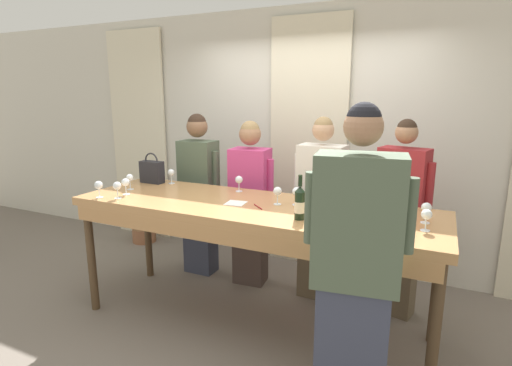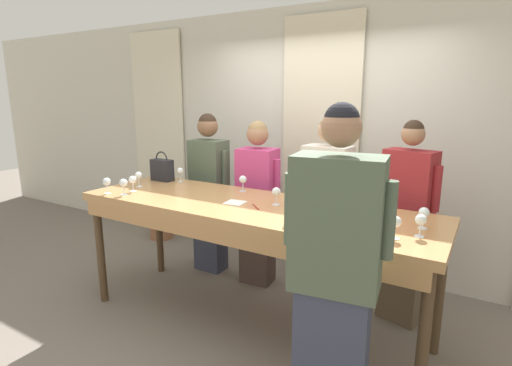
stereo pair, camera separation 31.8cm
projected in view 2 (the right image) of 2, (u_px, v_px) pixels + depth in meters
The scene contains 27 objects.
ground_plane at pixel (251, 323), 3.37m from camera, with size 18.00×18.00×0.00m, color #70665B.
wall_back at pixel (322, 141), 4.30m from camera, with size 12.00×0.06×2.80m.
curtain_panel_left at pixel (159, 135), 5.43m from camera, with size 0.85×0.03×2.69m.
curtain_panel_center at pixel (319, 147), 4.26m from camera, with size 0.85×0.03×2.69m.
tasting_bar at pixel (249, 215), 3.14m from camera, with size 2.91×0.90×1.05m.
wine_bottle at pixel (293, 204), 2.70m from camera, with size 0.07×0.07×0.31m.
handbag at pixel (162, 169), 3.96m from camera, with size 0.23×0.10×0.29m.
wine_glass_front_left at pixel (133, 180), 3.52m from camera, with size 0.07×0.07×0.14m.
wine_glass_front_mid at pixel (361, 205), 2.74m from camera, with size 0.07×0.07×0.14m.
wine_glass_front_right at pixel (421, 221), 2.39m from camera, with size 0.07×0.07×0.14m.
wine_glass_center_left at pixel (424, 213), 2.54m from camera, with size 0.07×0.07×0.14m.
wine_glass_center_mid at pixel (123, 183), 3.39m from camera, with size 0.07×0.07×0.14m.
wine_glass_center_right at pixel (180, 172), 3.91m from camera, with size 0.07×0.07×0.14m.
wine_glass_back_left at pixel (139, 176), 3.70m from camera, with size 0.07×0.07×0.14m.
wine_glass_back_mid at pixel (295, 193), 3.06m from camera, with size 0.07×0.07×0.14m.
wine_glass_back_right at pixel (107, 182), 3.44m from camera, with size 0.07×0.07×0.14m.
wine_glass_near_host at pixel (243, 180), 3.53m from camera, with size 0.07×0.07×0.14m.
wine_glass_by_bottle at pixel (396, 223), 2.36m from camera, with size 0.07×0.07×0.14m.
wine_glass_by_handbag at pixel (276, 192), 3.08m from camera, with size 0.07×0.07×0.14m.
napkin at pixel (235, 203), 3.17m from camera, with size 0.17×0.17×0.00m.
pen at pixel (256, 207), 3.04m from camera, with size 0.11×0.10×0.01m.
guest_olive_jacket at pixel (209, 191), 4.24m from camera, with size 0.48×0.25×1.70m.
guest_pink_top at pixel (258, 202), 3.95m from camera, with size 0.48×0.30×1.65m.
guest_cream_sweater at pixel (326, 211), 3.59m from camera, with size 0.53×0.26×1.70m.
guest_striped_shirt at pixel (406, 222), 3.25m from camera, with size 0.50×0.30×1.70m.
host_pouring at pixel (334, 280), 2.09m from camera, with size 0.57×0.32×1.86m.
potted_plant at pixel (161, 218), 5.33m from camera, with size 0.30×0.30×0.56m.
Camera 2 is at (1.60, -2.58, 1.89)m, focal length 28.00 mm.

